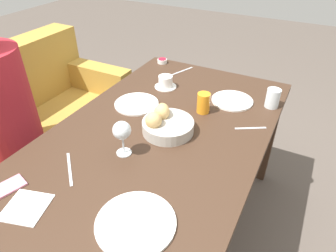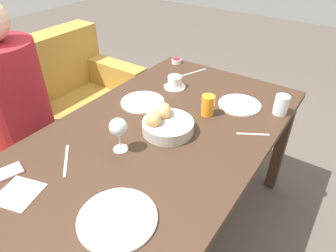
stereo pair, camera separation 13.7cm
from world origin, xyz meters
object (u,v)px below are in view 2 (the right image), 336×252
Objects in this scene: plate_near_left at (117,219)px; juice_glass at (208,105)px; plate_near_right at (240,105)px; coffee_cup at (175,82)px; bread_basket at (166,123)px; jam_bowl_berry at (176,61)px; wine_glass at (118,128)px; fork_silver at (66,160)px; knife_silver at (194,72)px; cell_phone at (2,175)px; napkin at (19,193)px; water_tumbler at (281,105)px; seated_person at (21,125)px; plate_far_center at (143,102)px; spoon_coffee at (253,134)px; couch at (27,138)px.

plate_near_left is 2.53× the size of juice_glass.
coffee_cup is at bearing 92.91° from plate_near_right.
bread_basket is 3.65× the size of jam_bowl_berry.
wine_glass reaches higher than bread_basket.
plate_near_left is at bearing 177.78° from plate_near_right.
fork_silver is 1.03m from knife_silver.
cell_phone is (-0.10, 0.51, -0.00)m from plate_near_left.
water_tumbler is at bearing -29.36° from napkin.
plate_near_right is 0.40m from coffee_cup.
seated_person reaches higher than knife_silver.
water_tumbler is at bearing -64.02° from plate_far_center.
spoon_coffee is at bearing -97.42° from juice_glass.
knife_silver is at bearing -6.20° from cell_phone.
juice_glass is (0.10, -0.34, 0.05)m from plate_far_center.
jam_bowl_berry is (0.55, 0.14, 0.01)m from plate_far_center.
plate_near_right is 0.65m from jam_bowl_berry.
wine_glass reaches higher than plate_far_center.
wine_glass reaches higher than couch.
couch is 7.57× the size of plate_near_right.
couch is 9.65× the size of napkin.
knife_silver is at bearing -48.16° from couch.
plate_near_right is 1.14m from cell_phone.
juice_glass is at bearing -72.33° from couch.
bread_basket is 0.70m from cell_phone.
bread_basket is 1.37× the size of napkin.
plate_far_center is 1.34× the size of napkin.
bread_basket is at bearing 154.68° from plate_near_right.
jam_bowl_berry reaches higher than spoon_coffee.
water_tumbler is 0.58× the size of napkin.
spoon_coffee is (0.60, -0.56, 0.00)m from fork_silver.
plate_near_right is 1.27× the size of napkin.
couch is 11.02× the size of fork_silver.
plate_far_center is at bearing 121.37° from plate_near_right.
plate_near_left is 1.31m from jam_bowl_berry.
spoon_coffee is (0.06, -0.59, -0.00)m from plate_far_center.
knife_silver is 1.09× the size of napkin.
bread_basket is 1.52× the size of wine_glass.
wine_glass reaches higher than knife_silver.
wine_glass reaches higher than coffee_cup.
spoon_coffee is (0.70, -0.19, -0.00)m from plate_near_left.
jam_bowl_berry is 0.43× the size of fork_silver.
plate_near_left is 0.76m from plate_far_center.
coffee_cup is at bearing 22.14° from plate_near_left.
jam_bowl_berry is at bearing 24.70° from plate_near_left.
jam_bowl_berry is 0.39× the size of cell_phone.
coffee_cup is 0.24m from knife_silver.
bread_basket is 2.28× the size of juice_glass.
plate_near_right is 0.51m from plate_far_center.
seated_person is at bearing 74.80° from plate_near_left.
juice_glass reaches higher than napkin.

